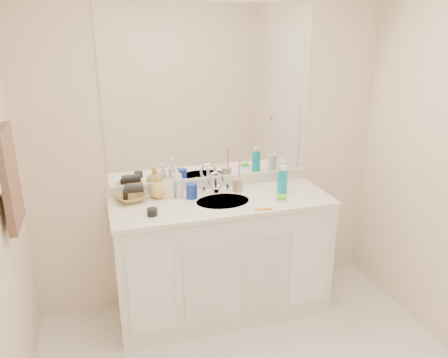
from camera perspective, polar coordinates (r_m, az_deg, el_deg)
wall_back at (r=3.16m, az=-1.71°, el=4.45°), size 2.60×0.02×2.40m
vanity_cabinet at (r=3.21m, az=-0.26°, el=-10.29°), size 1.50×0.55×0.85m
countertop at (r=3.01m, az=-0.28°, el=-3.01°), size 1.52×0.57×0.03m
backsplash at (r=3.23m, az=-1.59°, el=-0.42°), size 1.52×0.03×0.08m
sink_basin at (r=3.00m, az=-0.17°, el=-3.10°), size 0.37×0.37×0.02m
faucet at (r=3.13m, az=-1.11°, el=-0.76°), size 0.02×0.02×0.11m
mirror at (r=3.08m, az=-1.75°, el=10.91°), size 1.48×0.01×1.20m
blue_mug at (r=3.03m, az=-4.24°, el=-1.57°), size 0.10×0.10×0.11m
tan_cup at (r=3.15m, az=1.78°, el=-0.77°), size 0.08×0.08×0.10m
toothbrush at (r=3.12m, az=1.97°, el=1.00°), size 0.02×0.04×0.20m
mouthwash_bottle at (r=3.13m, az=7.63°, el=-0.41°), size 0.09×0.09×0.17m
clear_pump_bottle at (r=3.30m, az=7.58°, el=0.83°), size 0.08×0.08×0.18m
soap_dish at (r=3.03m, az=7.47°, el=-2.69°), size 0.11×0.10×0.01m
green_soap at (r=3.02m, az=7.49°, el=-2.35°), size 0.08×0.06×0.02m
orange_comb at (r=2.87m, az=5.16°, el=-3.96°), size 0.13×0.05×0.01m
dark_jar at (r=2.80m, az=-9.35°, el=-4.28°), size 0.08×0.08×0.05m
extra_white_bottle at (r=3.03m, az=-5.85°, el=-1.18°), size 0.06×0.06×0.15m
soap_bottle_white at (r=3.08m, az=-6.18°, el=-0.20°), size 0.11×0.11×0.22m
soap_bottle_cream at (r=3.06m, az=-7.31°, el=-0.75°), size 0.10×0.10×0.18m
soap_bottle_yellow at (r=3.06m, az=-8.56°, el=-0.99°), size 0.14×0.14×0.16m
wicker_basket at (r=3.05m, az=-11.97°, el=-2.38°), size 0.25×0.25×0.05m
hair_dryer at (r=3.03m, az=-11.68°, el=-1.20°), size 0.13×0.07×0.06m
hand_towel at (r=2.58m, az=-26.18°, el=0.09°), size 0.04×0.32×0.55m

